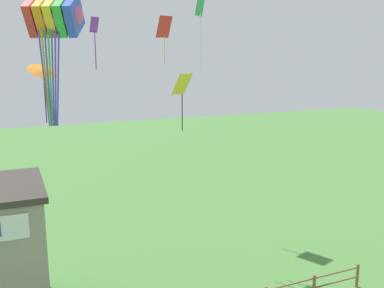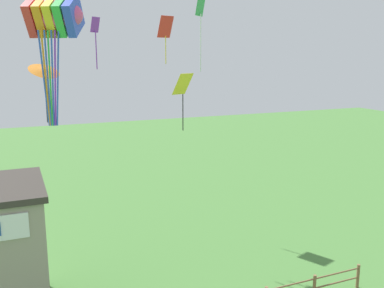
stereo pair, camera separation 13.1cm
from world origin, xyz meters
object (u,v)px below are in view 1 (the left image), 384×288
(kite_orange_delta, at_px, (43,71))
(kite_green_diamond, at_px, (200,16))
(kite_yellow_diamond, at_px, (182,89))
(kite_purple_streamer, at_px, (95,34))
(kite_rainbow_parafoil, at_px, (54,16))
(kite_red_diamond, at_px, (164,30))

(kite_orange_delta, height_order, kite_green_diamond, kite_green_diamond)
(kite_orange_delta, distance_m, kite_yellow_diamond, 6.63)
(kite_purple_streamer, bearing_deg, kite_green_diamond, -48.97)
(kite_green_diamond, bearing_deg, kite_purple_streamer, 131.03)
(kite_rainbow_parafoil, xyz_separation_m, kite_yellow_diamond, (6.55, 5.34, -2.84))
(kite_orange_delta, relative_size, kite_green_diamond, 0.84)
(kite_yellow_diamond, bearing_deg, kite_green_diamond, -97.29)
(kite_orange_delta, bearing_deg, kite_yellow_diamond, -4.22)
(kite_rainbow_parafoil, relative_size, kite_purple_streamer, 1.73)
(kite_rainbow_parafoil, bearing_deg, kite_red_diamond, 54.61)
(kite_purple_streamer, distance_m, kite_green_diamond, 5.59)
(kite_rainbow_parafoil, distance_m, kite_purple_streamer, 6.98)
(kite_rainbow_parafoil, height_order, kite_red_diamond, kite_red_diamond)
(kite_red_diamond, height_order, kite_yellow_diamond, kite_red_diamond)
(kite_green_diamond, relative_size, kite_yellow_diamond, 1.13)
(kite_orange_delta, xyz_separation_m, kite_yellow_diamond, (6.54, -0.48, -0.96))
(kite_purple_streamer, distance_m, kite_yellow_diamond, 4.96)
(kite_orange_delta, bearing_deg, kite_purple_streamer, 15.11)
(kite_orange_delta, bearing_deg, kite_rainbow_parafoil, -90.14)
(kite_yellow_diamond, bearing_deg, kite_purple_streamer, 163.96)
(kite_rainbow_parafoil, xyz_separation_m, kite_green_diamond, (6.17, 2.31, 0.43))
(kite_green_diamond, distance_m, kite_yellow_diamond, 4.47)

